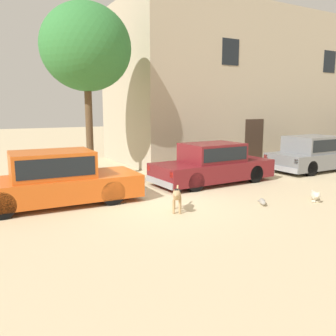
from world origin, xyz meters
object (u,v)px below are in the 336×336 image
stray_dog_tan (315,196)px  stray_cat (262,202)px  parked_sedan_second (212,163)px  parked_sedan_third (314,153)px  stray_dog_spotted (177,195)px  acacia_tree_left (86,48)px  parked_sedan_nearest (54,179)px

stray_dog_tan → stray_cat: size_ratio=1.50×
parked_sedan_second → stray_dog_tan: parked_sedan_second is taller
parked_sedan_third → stray_cat: size_ratio=8.08×
stray_dog_spotted → stray_dog_tan: (4.00, -0.98, -0.31)m
stray_cat → parked_sedan_second: bearing=-153.7°
parked_sedan_third → acacia_tree_left: size_ratio=0.70×
parked_sedan_second → stray_cat: (-0.50, -2.98, -0.61)m
parked_sedan_second → stray_dog_spotted: parked_sedan_second is taller
parked_sedan_second → acacia_tree_left: 5.96m
parked_sedan_second → stray_cat: bearing=-101.5°
parked_sedan_nearest → stray_dog_tan: (6.55, -3.22, -0.58)m
parked_sedan_nearest → parked_sedan_third: (10.67, 0.13, 0.01)m
parked_sedan_second → acacia_tree_left: acacia_tree_left is taller
parked_sedan_nearest → stray_dog_tan: size_ratio=5.90×
parked_sedan_third → stray_cat: (-5.73, -2.93, -0.65)m
parked_sedan_second → parked_sedan_third: size_ratio=1.05×
parked_sedan_nearest → parked_sedan_third: bearing=2.8°
parked_sedan_second → stray_dog_tan: 3.62m
parked_sedan_nearest → acacia_tree_left: size_ratio=0.77×
stray_dog_spotted → parked_sedan_second: bearing=162.7°
stray_dog_spotted → stray_dog_tan: bearing=109.1°
parked_sedan_third → stray_dog_spotted: parked_sedan_third is taller
stray_dog_tan → acacia_tree_left: size_ratio=0.13×
stray_dog_spotted → acacia_tree_left: 6.65m
parked_sedan_nearest → stray_dog_spotted: size_ratio=5.16×
parked_sedan_nearest → stray_dog_tan: 7.32m
parked_sedan_nearest → stray_dog_tan: parked_sedan_nearest is taller
stray_cat → acacia_tree_left: (-3.05, 5.65, 4.59)m
parked_sedan_nearest → stray_cat: bearing=-27.5°
stray_cat → acacia_tree_left: size_ratio=0.09×
parked_sedan_second → parked_sedan_third: (5.23, -0.05, 0.04)m
parked_sedan_third → stray_cat: parked_sedan_third is taller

